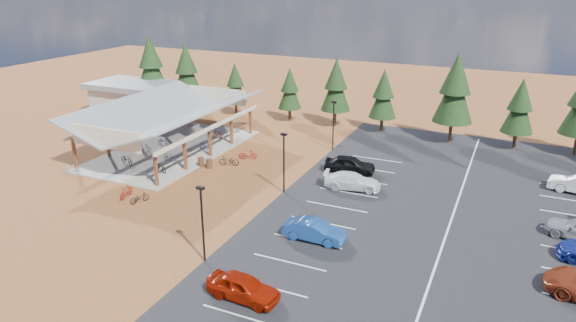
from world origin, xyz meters
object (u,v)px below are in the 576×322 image
(lamp_post_2, at_px, (333,122))
(bike_3, at_px, (186,123))
(outbuilding, at_px, (134,96))
(bike_11, at_px, (126,191))
(bike_1, at_px, (144,147))
(bike_9, at_px, (70,169))
(bike_6, at_px, (205,145))
(bike_12, at_px, (139,198))
(lamp_post_0, at_px, (202,219))
(lamp_post_1, at_px, (284,159))
(bike_5, at_px, (169,156))
(car_1, at_px, (314,231))
(bike_7, at_px, (217,134))
(bike_4, at_px, (160,167))
(bike_pavilion, at_px, (170,114))
(bike_16, at_px, (229,161))
(bike_0, at_px, (127,159))
(car_0, at_px, (243,287))
(car_4, at_px, (350,164))
(car_3, at_px, (352,181))
(trash_bin_0, at_px, (201,162))
(bike_2, at_px, (163,141))
(trash_bin_1, at_px, (209,164))
(bike_15, at_px, (248,154))

(lamp_post_2, height_order, bike_3, lamp_post_2)
(outbuilding, bearing_deg, bike_11, -51.44)
(bike_1, height_order, bike_9, bike_1)
(bike_6, bearing_deg, bike_12, -157.25)
(lamp_post_0, bearing_deg, lamp_post_1, 90.00)
(bike_3, relative_size, bike_12, 1.00)
(bike_6, relative_size, bike_9, 1.10)
(bike_5, relative_size, car_1, 0.37)
(bike_7, xyz_separation_m, bike_12, (3.19, -16.84, -0.13))
(bike_9, bearing_deg, bike_12, -134.36)
(bike_4, relative_size, bike_9, 1.21)
(bike_pavilion, height_order, car_1, bike_pavilion)
(lamp_post_0, relative_size, bike_5, 3.26)
(lamp_post_2, xyz_separation_m, bike_3, (-18.45, 0.39, -2.39))
(bike_16, bearing_deg, bike_6, -142.14)
(bike_0, bearing_deg, car_0, -107.23)
(lamp_post_2, xyz_separation_m, bike_1, (-17.20, -8.80, -2.40))
(bike_pavilion, bearing_deg, car_4, 4.62)
(outbuilding, distance_m, bike_6, 19.55)
(bike_9, xyz_separation_m, car_3, (24.53, 7.17, 0.29))
(bike_pavilion, xyz_separation_m, trash_bin_0, (5.34, -2.75, -3.37))
(lamp_post_2, bearing_deg, car_1, -73.96)
(car_1, bearing_deg, bike_3, 51.33)
(lamp_post_2, distance_m, bike_6, 13.41)
(bike_1, relative_size, car_1, 0.37)
(bike_1, distance_m, bike_7, 8.26)
(bike_4, height_order, bike_12, bike_4)
(bike_16, xyz_separation_m, car_3, (12.37, -0.55, 0.23))
(bike_pavilion, bearing_deg, bike_1, -140.71)
(lamp_post_0, xyz_separation_m, bike_4, (-12.14, 11.32, -2.41))
(bike_5, xyz_separation_m, bike_7, (0.41, 8.21, -0.02))
(bike_7, bearing_deg, lamp_post_0, -139.21)
(lamp_post_2, bearing_deg, car_4, -56.52)
(outbuilding, xyz_separation_m, bike_7, (16.21, -5.81, -1.47))
(bike_pavilion, bearing_deg, trash_bin_0, -27.25)
(bike_0, xyz_separation_m, bike_11, (5.15, -6.00, -0.03))
(car_3, bearing_deg, bike_2, 71.72)
(bike_1, xyz_separation_m, car_4, (20.84, 3.30, 0.25))
(trash_bin_1, distance_m, bike_16, 1.91)
(bike_15, xyz_separation_m, bike_16, (-0.80, -2.27, -0.03))
(trash_bin_0, height_order, bike_0, bike_0)
(bike_0, xyz_separation_m, car_0, (20.59, -14.22, 0.19))
(trash_bin_1, xyz_separation_m, bike_0, (-7.62, -2.50, 0.13))
(trash_bin_1, height_order, bike_7, bike_7)
(trash_bin_0, relative_size, bike_1, 0.57)
(bike_4, bearing_deg, bike_11, -151.09)
(bike_0, height_order, car_3, car_3)
(outbuilding, bearing_deg, lamp_post_1, -28.89)
(bike_0, height_order, bike_9, bike_0)
(bike_pavilion, distance_m, car_0, 27.57)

